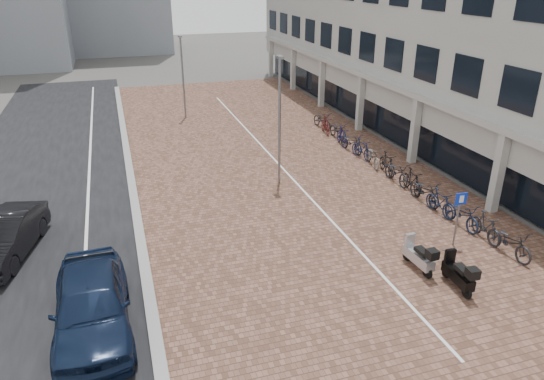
{
  "coord_description": "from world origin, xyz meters",
  "views": [
    {
      "loc": [
        -5.36,
        -10.85,
        9.08
      ],
      "look_at": [
        0.0,
        6.0,
        1.3
      ],
      "focal_mm": 33.04,
      "sensor_mm": 36.0,
      "label": 1
    }
  ],
  "objects": [
    {
      "name": "ground",
      "position": [
        0.0,
        0.0,
        0.0
      ],
      "size": [
        140.0,
        140.0,
        0.0
      ],
      "primitive_type": "plane",
      "color": "#474442",
      "rests_on": "ground"
    },
    {
      "name": "plaza_brick",
      "position": [
        2.0,
        12.0,
        0.01
      ],
      "size": [
        14.5,
        42.0,
        0.04
      ],
      "primitive_type": "cube",
      "color": "brown",
      "rests_on": "ground"
    },
    {
      "name": "street_asphalt",
      "position": [
        -9.0,
        12.0,
        0.01
      ],
      "size": [
        8.0,
        50.0,
        0.03
      ],
      "primitive_type": "cube",
      "color": "black",
      "rests_on": "ground"
    },
    {
      "name": "curb",
      "position": [
        -5.1,
        12.0,
        0.07
      ],
      "size": [
        0.35,
        42.0,
        0.14
      ],
      "primitive_type": "cube",
      "color": "gray",
      "rests_on": "ground"
    },
    {
      "name": "lane_line",
      "position": [
        -7.0,
        12.0,
        0.02
      ],
      "size": [
        0.12,
        44.0,
        0.0
      ],
      "primitive_type": "cube",
      "color": "white",
      "rests_on": "street_asphalt"
    },
    {
      "name": "parking_line",
      "position": [
        2.2,
        12.0,
        0.04
      ],
      "size": [
        0.1,
        30.0,
        0.0
      ],
      "primitive_type": "cube",
      "color": "white",
      "rests_on": "plaza_brick"
    },
    {
      "name": "car_navy",
      "position": [
        -6.64,
        1.16,
        0.85
      ],
      "size": [
        2.1,
        5.01,
        1.7
      ],
      "primitive_type": "imported",
      "rotation": [
        0.0,
        0.0,
        0.02
      ],
      "color": "black",
      "rests_on": "ground"
    },
    {
      "name": "car_dark",
      "position": [
        -9.55,
        6.21,
        0.74
      ],
      "size": [
        2.56,
        4.75,
        1.49
      ],
      "primitive_type": "imported",
      "rotation": [
        0.0,
        0.0,
        -0.23
      ],
      "color": "black",
      "rests_on": "ground"
    },
    {
      "name": "scooter_front",
      "position": [
        3.5,
        1.15,
        0.54
      ],
      "size": [
        0.56,
        1.59,
        1.08
      ],
      "primitive_type": null,
      "rotation": [
        0.0,
        0.0,
        0.05
      ],
      "color": "#B6B7BB",
      "rests_on": "ground"
    },
    {
      "name": "scooter_mid",
      "position": [
        4.07,
        -0.15,
        0.54
      ],
      "size": [
        0.62,
        1.62,
        1.09
      ],
      "primitive_type": null,
      "rotation": [
        0.0,
        0.0,
        -0.08
      ],
      "color": "black",
      "rests_on": "ground"
    },
    {
      "name": "parking_sign",
      "position": [
        5.61,
        2.11,
        1.36
      ],
      "size": [
        0.43,
        0.1,
        2.08
      ],
      "rotation": [
        0.0,
        0.0,
        -0.09
      ],
      "color": "slate",
      "rests_on": "ground"
    },
    {
      "name": "lamp_near",
      "position": [
        1.47,
        9.52,
        2.87
      ],
      "size": [
        0.12,
        0.12,
        5.73
      ],
      "primitive_type": "cylinder",
      "color": "slate",
      "rests_on": "ground"
    },
    {
      "name": "lamp_far",
      "position": [
        -0.98,
        22.04,
        2.64
      ],
      "size": [
        0.12,
        0.12,
        5.27
      ],
      "primitive_type": "cylinder",
      "color": "slate",
      "rests_on": "ground"
    },
    {
      "name": "bike_row",
      "position": [
        6.74,
        9.05,
        0.52
      ],
      "size": [
        1.29,
        18.13,
        1.05
      ],
      "color": "black",
      "rests_on": "ground"
    }
  ]
}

